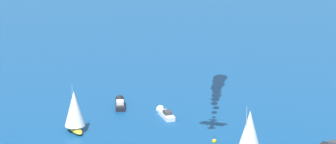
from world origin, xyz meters
name	(u,v)px	position (x,y,z in m)	size (l,w,h in m)	color
sailboat_trailing	(249,131)	(-18.20, -8.83, 5.21)	(8.24, 7.76, 11.42)	white
motorboat_ahead	(165,113)	(5.14, -30.78, 0.73)	(6.43, 9.42, 2.71)	white
sailboat_mid_cluster	(74,111)	(26.48, -15.83, 5.59)	(7.70, 9.33, 12.26)	gold
motorboat_outer_ring_e	(120,103)	(19.34, -37.53, 0.78)	(4.78, 10.31, 2.90)	black
marker_buoy	(214,141)	(-9.68, -13.10, 0.39)	(1.10, 1.10, 2.10)	yellow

